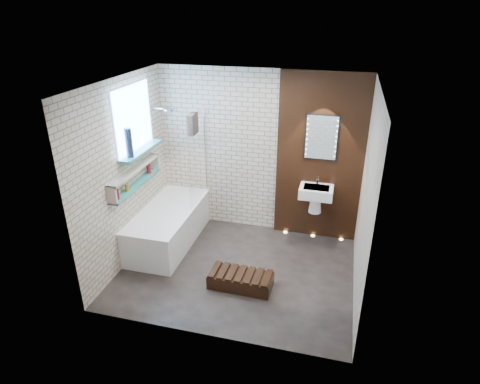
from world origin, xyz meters
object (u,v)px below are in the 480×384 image
(bath_screen, at_px, (197,158))
(led_mirror, at_px, (321,138))
(washbasin, at_px, (316,195))
(walnut_step, at_px, (241,280))
(bathtub, at_px, (169,226))

(bath_screen, relative_size, led_mirror, 2.00)
(bath_screen, xyz_separation_m, led_mirror, (1.82, 0.34, 0.37))
(washbasin, height_order, walnut_step, washbasin)
(washbasin, relative_size, walnut_step, 0.69)
(bathtub, distance_m, walnut_step, 1.59)
(led_mirror, height_order, walnut_step, led_mirror)
(washbasin, distance_m, walnut_step, 1.78)
(bath_screen, height_order, walnut_step, bath_screen)
(walnut_step, bearing_deg, washbasin, 60.35)
(bathtub, height_order, bath_screen, bath_screen)
(bath_screen, relative_size, washbasin, 2.41)
(bathtub, height_order, walnut_step, bathtub)
(bath_screen, distance_m, washbasin, 1.89)
(led_mirror, bearing_deg, bath_screen, -169.34)
(bathtub, xyz_separation_m, walnut_step, (1.36, -0.80, -0.20))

